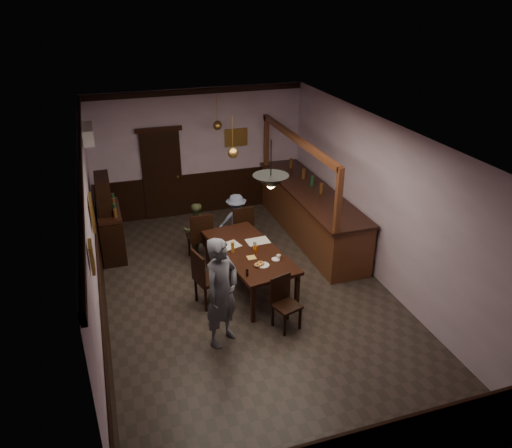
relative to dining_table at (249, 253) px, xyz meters
name	(u,v)px	position (x,y,z in m)	size (l,w,h in m)	color
room	(250,223)	(-0.11, -0.42, 0.81)	(5.01, 8.01, 3.01)	#2D2621
dining_table	(249,253)	(0.00, 0.00, 0.00)	(1.31, 2.32, 0.75)	black
chair_far_left	(201,235)	(-0.64, 1.18, -0.10)	(0.49, 0.49, 1.06)	black
chair_far_right	(242,227)	(0.25, 1.32, -0.12)	(0.47, 0.47, 1.04)	black
chair_near	(284,300)	(0.18, -1.31, -0.19)	(0.49, 0.49, 0.90)	black
chair_side	(205,276)	(-0.90, -0.34, -0.11)	(0.55, 0.55, 1.04)	black
person_standing	(222,292)	(-0.86, -1.39, 0.21)	(0.65, 0.43, 1.79)	slate
person_seated_left	(196,229)	(-0.67, 1.47, -0.11)	(0.56, 0.43, 1.15)	#4B5131
person_seated_right	(236,220)	(0.22, 1.60, -0.10)	(0.76, 0.44, 1.17)	slate
newspaper_left	(228,246)	(-0.31, 0.26, 0.07)	(0.42, 0.30, 0.01)	silver
newspaper_right	(258,241)	(0.26, 0.27, 0.07)	(0.42, 0.30, 0.01)	silver
napkin	(251,257)	(-0.04, -0.27, 0.07)	(0.15, 0.15, 0.00)	#DEB651
saucer	(276,259)	(0.35, -0.47, 0.07)	(0.15, 0.15, 0.01)	white
coffee_cup	(279,257)	(0.39, -0.48, 0.11)	(0.08, 0.08, 0.07)	white
pastry_plate	(263,265)	(0.06, -0.60, 0.07)	(0.22, 0.22, 0.01)	white
pastry_ring_a	(258,265)	(-0.03, -0.61, 0.10)	(0.13, 0.13, 0.04)	#C68C47
pastry_ring_b	(261,263)	(0.04, -0.57, 0.10)	(0.13, 0.13, 0.04)	#C68C47
soda_can	(256,249)	(0.10, -0.10, 0.12)	(0.07, 0.07, 0.12)	orange
beer_glass	(233,247)	(-0.30, 0.02, 0.16)	(0.06, 0.06, 0.20)	#BF721E
water_glass	(255,245)	(0.12, 0.02, 0.14)	(0.06, 0.06, 0.15)	silver
pepper_mill	(247,272)	(-0.29, -0.83, 0.13)	(0.04, 0.04, 0.14)	black
sideboard	(110,223)	(-2.33, 2.07, -0.01)	(0.46, 1.28, 1.69)	black
bar_counter	(310,211)	(1.88, 1.55, -0.10)	(0.96, 4.11, 2.31)	#522B16
door_back	(162,176)	(-1.01, 3.53, 0.36)	(0.90, 0.06, 2.10)	black
ac_unit	(88,134)	(-2.49, 2.48, 1.76)	(0.20, 0.85, 0.30)	white
picture_left_small	(92,257)	(-2.57, -2.02, 1.46)	(0.04, 0.28, 0.36)	olive
picture_left_large	(92,212)	(-2.57, 0.38, 1.01)	(0.04, 0.62, 0.48)	olive
picture_back	(236,137)	(0.79, 3.54, 1.11)	(0.55, 0.04, 0.42)	olive
pendant_iron	(271,182)	(0.12, -0.79, 1.65)	(0.56, 0.56, 0.77)	black
pendant_brass_mid	(233,153)	(-0.01, 0.91, 1.61)	(0.20, 0.20, 0.81)	#BF8C3F
pendant_brass_far	(217,126)	(0.19, 2.87, 1.61)	(0.20, 0.20, 0.81)	#BF8C3F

